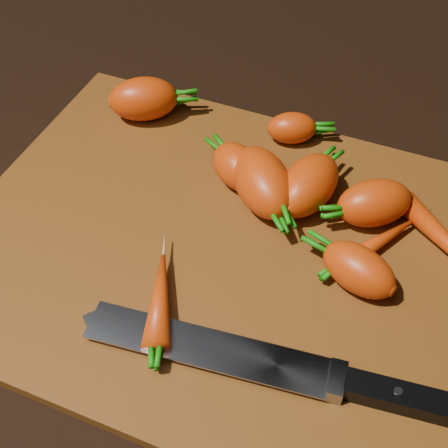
% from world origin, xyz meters
% --- Properties ---
extents(ground, '(2.00, 2.00, 0.01)m').
position_xyz_m(ground, '(0.00, 0.00, -0.01)').
color(ground, black).
extents(cutting_board, '(0.50, 0.40, 0.01)m').
position_xyz_m(cutting_board, '(0.00, 0.00, 0.01)').
color(cutting_board, brown).
rests_on(cutting_board, ground).
extents(carrot_0, '(0.09, 0.08, 0.05)m').
position_xyz_m(carrot_0, '(-0.15, 0.14, 0.04)').
color(carrot_0, '#E33E07').
rests_on(carrot_0, cutting_board).
extents(carrot_1, '(0.08, 0.07, 0.04)m').
position_xyz_m(carrot_1, '(-0.02, 0.08, 0.03)').
color(carrot_1, '#E33E07').
rests_on(carrot_1, cutting_board).
extents(carrot_2, '(0.10, 0.10, 0.05)m').
position_xyz_m(carrot_2, '(0.02, 0.07, 0.04)').
color(carrot_2, '#E33E07').
rests_on(carrot_2, cutting_board).
extents(carrot_3, '(0.07, 0.09, 0.05)m').
position_xyz_m(carrot_3, '(0.06, 0.08, 0.04)').
color(carrot_3, '#E33E07').
rests_on(carrot_3, cutting_board).
extents(carrot_4, '(0.09, 0.08, 0.05)m').
position_xyz_m(carrot_4, '(0.13, 0.09, 0.04)').
color(carrot_4, '#E33E07').
rests_on(carrot_4, cutting_board).
extents(carrot_5, '(0.06, 0.05, 0.04)m').
position_xyz_m(carrot_5, '(0.01, 0.17, 0.03)').
color(carrot_5, '#E33E07').
rests_on(carrot_5, cutting_board).
extents(carrot_6, '(0.08, 0.06, 0.04)m').
position_xyz_m(carrot_6, '(0.13, 0.00, 0.03)').
color(carrot_6, '#E33E07').
rests_on(carrot_6, cutting_board).
extents(carrot_7, '(0.07, 0.10, 0.02)m').
position_xyz_m(carrot_7, '(0.14, 0.05, 0.02)').
color(carrot_7, '#E33E07').
rests_on(carrot_7, cutting_board).
extents(carrot_9, '(0.06, 0.10, 0.03)m').
position_xyz_m(carrot_9, '(-0.02, -0.09, 0.02)').
color(carrot_9, '#E33E07').
rests_on(carrot_9, cutting_board).
extents(knife, '(0.33, 0.07, 0.02)m').
position_xyz_m(knife, '(0.05, -0.11, 0.02)').
color(knife, gray).
rests_on(knife, cutting_board).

